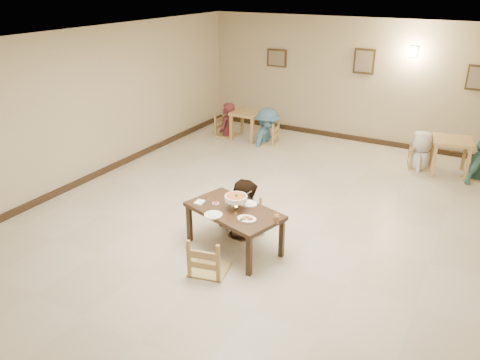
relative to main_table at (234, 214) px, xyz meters
The scene contains 29 objects.
floor 1.19m from the main_table, 87.11° to the left, with size 10.00×10.00×0.00m, color beige.
ceiling 2.62m from the main_table, 87.11° to the left, with size 10.00×10.00×0.00m, color silver.
wall_back 6.10m from the main_table, 89.51° to the left, with size 10.00×10.00×0.00m, color #C0AF8C.
wall_left 4.18m from the main_table, 165.42° to the left, with size 10.00×10.00×0.00m, color #C0AF8C.
baseboard_back 6.02m from the main_table, 89.50° to the left, with size 8.00×0.06×0.12m, color black.
baseboard_left 4.09m from the main_table, 165.31° to the left, with size 0.06×10.00×0.12m, color black.
picture_a 6.49m from the main_table, 109.75° to the left, with size 0.55×0.04×0.45m.
picture_b 6.15m from the main_table, 88.55° to the left, with size 0.50×0.04×0.60m.
picture_c 6.66m from the main_table, 66.10° to the left, with size 0.45×0.04×0.55m.
wall_sconce 6.35m from the main_table, 78.19° to the left, with size 0.16×0.05×0.22m, color #FFD88C.
main_table is the anchor object (origin of this frame).
chair_far 0.67m from the main_table, 99.15° to the left, with size 0.43×0.43×0.92m.
chair_near 0.69m from the main_table, 90.81° to the right, with size 0.52×0.52×1.10m.
main_diner 0.64m from the main_table, 104.16° to the left, with size 0.90×0.70×1.84m, color gray.
curry_warmer 0.26m from the main_table, 49.27° to the left, with size 0.38×0.34×0.30m.
rice_plate_far 0.28m from the main_table, 67.69° to the left, with size 0.31×0.31×0.07m.
rice_plate_near 0.37m from the main_table, 116.54° to the right, with size 0.27×0.27×0.06m.
fried_plate 0.39m from the main_table, 32.07° to the right, with size 0.29×0.29×0.06m.
chili_dish 0.35m from the main_table, behind, with size 0.10×0.10×0.02m.
napkin_cutlery 0.57m from the main_table, behind, with size 0.16×0.25×0.03m.
drink_glass 0.76m from the main_table, ahead, with size 0.08×0.08×0.15m.
bg_table_left 5.32m from the main_table, 116.34° to the left, with size 0.73×0.73×0.72m.
bg_table_right 5.43m from the main_table, 62.90° to the left, with size 0.90×0.90×0.77m.
bg_chair_ll 5.58m from the main_table, 121.84° to the left, with size 0.51×0.51×1.08m.
bg_chair_lr 5.07m from the main_table, 110.53° to the left, with size 0.50×0.50×1.06m.
bg_chair_rl 5.23m from the main_table, 68.90° to the left, with size 0.45×0.45×0.96m.
bg_diner_a 5.59m from the main_table, 121.84° to the left, with size 0.64×0.42×1.77m, color #5B2128.
bg_diner_b 5.08m from the main_table, 110.53° to the left, with size 1.15×0.66×1.78m, color teal.
bg_diner_c 5.24m from the main_table, 68.90° to the left, with size 0.81×0.53×1.67m, color silver.
Camera 1 is at (3.07, -6.42, 3.87)m, focal length 35.00 mm.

